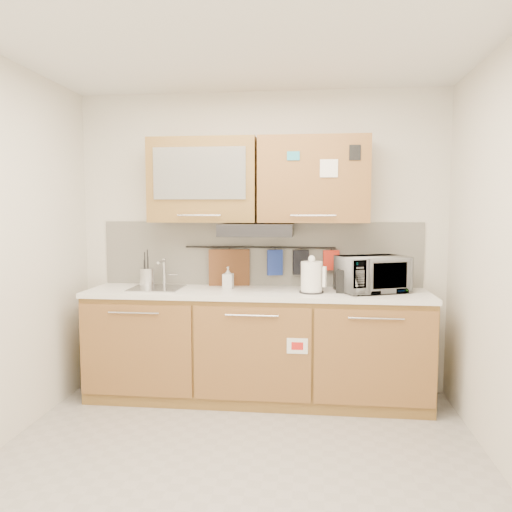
# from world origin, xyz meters

# --- Properties ---
(floor) EXTENTS (3.20, 3.20, 0.00)m
(floor) POSITION_xyz_m (0.00, 0.00, 0.00)
(floor) COLOR #9E9993
(floor) RESTS_ON ground
(ceiling) EXTENTS (3.20, 3.20, 0.00)m
(ceiling) POSITION_xyz_m (0.00, 0.00, 2.60)
(ceiling) COLOR white
(ceiling) RESTS_ON wall_back
(wall_back) EXTENTS (3.20, 0.00, 3.20)m
(wall_back) POSITION_xyz_m (0.00, 1.50, 1.30)
(wall_back) COLOR silver
(wall_back) RESTS_ON ground
(base_cabinet) EXTENTS (2.80, 0.64, 0.88)m
(base_cabinet) POSITION_xyz_m (0.00, 1.19, 0.41)
(base_cabinet) COLOR olive
(base_cabinet) RESTS_ON floor
(countertop) EXTENTS (2.82, 0.62, 0.04)m
(countertop) POSITION_xyz_m (0.00, 1.19, 0.90)
(countertop) COLOR white
(countertop) RESTS_ON base_cabinet
(backsplash) EXTENTS (2.80, 0.02, 0.56)m
(backsplash) POSITION_xyz_m (0.00, 1.49, 1.20)
(backsplash) COLOR silver
(backsplash) RESTS_ON countertop
(upper_cabinets) EXTENTS (1.82, 0.37, 0.70)m
(upper_cabinets) POSITION_xyz_m (-0.00, 1.32, 1.83)
(upper_cabinets) COLOR olive
(upper_cabinets) RESTS_ON wall_back
(range_hood) EXTENTS (0.60, 0.46, 0.10)m
(range_hood) POSITION_xyz_m (0.00, 1.25, 1.42)
(range_hood) COLOR black
(range_hood) RESTS_ON upper_cabinets
(sink) EXTENTS (0.42, 0.40, 0.26)m
(sink) POSITION_xyz_m (-0.85, 1.21, 0.92)
(sink) COLOR silver
(sink) RESTS_ON countertop
(utensil_rail) EXTENTS (1.30, 0.02, 0.02)m
(utensil_rail) POSITION_xyz_m (0.00, 1.45, 1.26)
(utensil_rail) COLOR black
(utensil_rail) RESTS_ON backsplash
(utensil_crock) EXTENTS (0.17, 0.17, 0.32)m
(utensil_crock) POSITION_xyz_m (-0.97, 1.30, 1.00)
(utensil_crock) COLOR silver
(utensil_crock) RESTS_ON countertop
(kettle) EXTENTS (0.23, 0.22, 0.30)m
(kettle) POSITION_xyz_m (0.45, 1.13, 1.04)
(kettle) COLOR white
(kettle) RESTS_ON countertop
(toaster) EXTENTS (0.27, 0.19, 0.19)m
(toaster) POSITION_xyz_m (0.78, 1.17, 1.02)
(toaster) COLOR black
(toaster) RESTS_ON countertop
(microwave) EXTENTS (0.63, 0.54, 0.29)m
(microwave) POSITION_xyz_m (0.94, 1.23, 1.07)
(microwave) COLOR #999999
(microwave) RESTS_ON countertop
(soap_bottle) EXTENTS (0.09, 0.09, 0.19)m
(soap_bottle) POSITION_xyz_m (-0.25, 1.29, 1.01)
(soap_bottle) COLOR #999999
(soap_bottle) RESTS_ON countertop
(cutting_board) EXTENTS (0.36, 0.08, 0.44)m
(cutting_board) POSITION_xyz_m (-0.27, 1.44, 1.02)
(cutting_board) COLOR brown
(cutting_board) RESTS_ON utensil_rail
(oven_mitt) EXTENTS (0.14, 0.08, 0.22)m
(oven_mitt) POSITION_xyz_m (0.14, 1.44, 1.13)
(oven_mitt) COLOR navy
(oven_mitt) RESTS_ON utensil_rail
(dark_pouch) EXTENTS (0.14, 0.07, 0.21)m
(dark_pouch) POSITION_xyz_m (0.36, 1.44, 1.13)
(dark_pouch) COLOR black
(dark_pouch) RESTS_ON utensil_rail
(pot_holder) EXTENTS (0.14, 0.05, 0.17)m
(pot_holder) POSITION_xyz_m (0.62, 1.44, 1.15)
(pot_holder) COLOR red
(pot_holder) RESTS_ON utensil_rail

